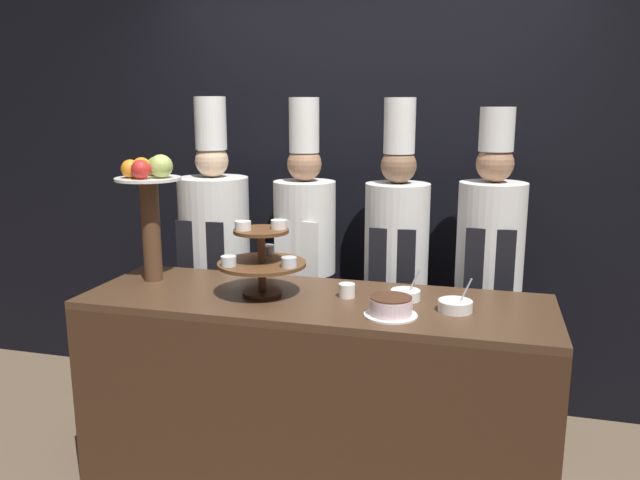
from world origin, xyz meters
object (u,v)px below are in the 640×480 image
Objects in this scene: chef_left at (215,249)px; chef_center_left at (305,252)px; tiered_stand at (262,257)px; fruit_pedestal at (150,195)px; cake_round at (391,307)px; serving_bowl_near at (455,306)px; chef_right at (489,263)px; cup_white at (347,290)px; serving_bowl_far at (405,295)px; chef_center_right at (396,258)px.

chef_center_left is at bearing 0.02° from chef_left.
fruit_pedestal is at bearing 171.23° from tiered_stand.
fruit_pedestal reaches higher than cake_round.
cake_round is at bearing -10.98° from fruit_pedestal.
cake_round is at bearing -13.13° from tiered_stand.
fruit_pedestal reaches higher than serving_bowl_near.
chef_center_left is 1.01m from chef_right.
chef_center_left is at bearing 180.00° from chef_right.
cup_white is 0.87m from chef_right.
fruit_pedestal reaches higher than cup_white.
cake_round is 0.24m from serving_bowl_far.
serving_bowl_near is at bearing -62.73° from chef_center_right.
tiered_stand reaches higher than cup_white.
fruit_pedestal is 0.93m from chef_center_left.
chef_left is at bearing 128.97° from tiered_stand.
fruit_pedestal is 1.33m from serving_bowl_far.
chef_left is at bearing 154.29° from serving_bowl_near.
fruit_pedestal is 2.81× the size of cake_round.
serving_bowl_near is at bearing -25.36° from serving_bowl_far.
serving_bowl_far is at bearing -25.77° from chef_left.
tiered_stand is at bearing 179.21° from serving_bowl_near.
chef_right is (0.36, 0.58, 0.03)m from serving_bowl_far.
fruit_pedestal is 4.28× the size of serving_bowl_far.
serving_bowl_near is 0.25m from serving_bowl_far.
chef_center_left reaches higher than cup_white.
serving_bowl_near is 0.08× the size of chef_center_right.
cup_white is 0.62m from chef_center_right.
chef_center_left is at bearing 179.99° from chef_center_right.
chef_right is at bearing 33.55° from tiered_stand.
fruit_pedestal reaches higher than tiered_stand.
chef_left is at bearing -179.98° from chef_center_left.
cake_round is (0.62, -0.14, -0.14)m from tiered_stand.
chef_center_left is (0.55, 0.00, 0.02)m from chef_left.
chef_right is at bearing 44.14° from cup_white.
chef_right is (0.14, 0.68, 0.03)m from serving_bowl_near.
serving_bowl_far is at bearing 6.58° from cup_white.
chef_center_left is (-0.38, 0.61, 0.02)m from cup_white.
chef_center_left is (-0.61, 0.82, 0.01)m from cake_round.
cake_round is 0.29m from serving_bowl_near.
cup_white is 0.04× the size of chef_center_left.
chef_center_left reaches higher than chef_right.
cup_white is at bearing 9.45° from tiered_stand.
fruit_pedestal is 1.77m from chef_right.
chef_left is (-1.20, 0.58, 0.01)m from serving_bowl_far.
chef_center_right is at bearing 0.00° from chef_left.
cup_white is 1.11m from chef_left.
chef_right is at bearing 0.00° from chef_center_right.
chef_center_right is at bearing -180.00° from chef_right.
chef_center_right is at bearing 96.72° from cake_round.
chef_center_left reaches higher than chef_center_right.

